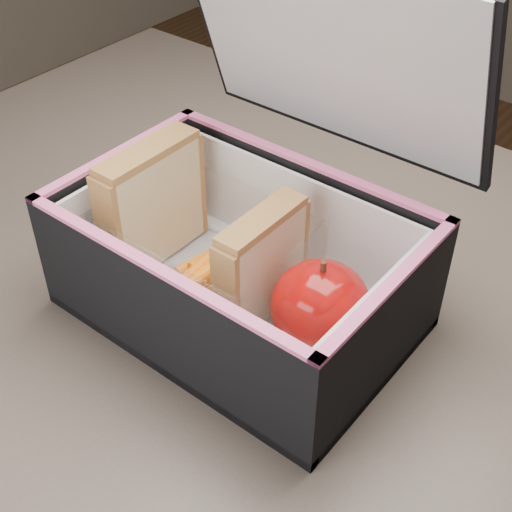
% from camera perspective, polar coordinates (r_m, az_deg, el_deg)
% --- Properties ---
extents(kitchen_table, '(1.20, 0.80, 0.75)m').
position_cam_1_polar(kitchen_table, '(0.70, 4.11, -11.14)').
color(kitchen_table, brown).
rests_on(kitchen_table, ground).
extents(lunch_bag, '(0.29, 0.26, 0.29)m').
position_cam_1_polar(lunch_bag, '(0.61, -1.07, 0.06)').
color(lunch_bag, black).
rests_on(lunch_bag, kitchen_table).
extents(plastic_tub, '(0.17, 0.12, 0.07)m').
position_cam_1_polar(plastic_tub, '(0.64, -4.05, 0.38)').
color(plastic_tub, white).
rests_on(plastic_tub, lunch_bag).
extents(sandwich_left, '(0.03, 0.10, 0.12)m').
position_cam_1_polar(sandwich_left, '(0.66, -8.29, 4.21)').
color(sandwich_left, '#CEB387').
rests_on(sandwich_left, plastic_tub).
extents(sandwich_right, '(0.03, 0.09, 0.10)m').
position_cam_1_polar(sandwich_right, '(0.59, 0.47, -0.75)').
color(sandwich_right, '#CEB387').
rests_on(sandwich_right, plastic_tub).
extents(carrot_sticks, '(0.05, 0.15, 0.03)m').
position_cam_1_polar(carrot_sticks, '(0.65, -2.87, -0.45)').
color(carrot_sticks, orange).
rests_on(carrot_sticks, plastic_tub).
extents(paper_napkin, '(0.08, 0.08, 0.01)m').
position_cam_1_polar(paper_napkin, '(0.60, 5.64, -6.87)').
color(paper_napkin, white).
rests_on(paper_napkin, lunch_bag).
extents(red_apple, '(0.11, 0.11, 0.09)m').
position_cam_1_polar(red_apple, '(0.57, 5.16, -4.03)').
color(red_apple, maroon).
rests_on(red_apple, paper_napkin).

